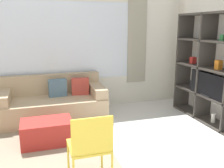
# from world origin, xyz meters

# --- Properties ---
(wall_back) EXTENTS (6.65, 0.11, 2.70)m
(wall_back) POSITION_xyz_m (0.00, 3.38, 1.36)
(wall_back) COLOR silver
(wall_back) RESTS_ON ground_plane
(area_rug) EXTENTS (2.93, 2.29, 0.01)m
(area_rug) POSITION_xyz_m (-1.03, 1.75, 0.01)
(area_rug) COLOR gray
(area_rug) RESTS_ON ground_plane
(shelving_unit) EXTENTS (0.39, 2.23, 2.00)m
(shelving_unit) POSITION_xyz_m (2.56, 1.65, 0.99)
(shelving_unit) COLOR silver
(shelving_unit) RESTS_ON ground_plane
(couch_main) EXTENTS (1.98, 0.94, 0.81)m
(couch_main) POSITION_xyz_m (-0.25, 2.87, 0.30)
(couch_main) COLOR tan
(couch_main) RESTS_ON ground_plane
(ottoman) EXTENTS (0.76, 0.50, 0.37)m
(ottoman) POSITION_xyz_m (-0.44, 1.78, 0.18)
(ottoman) COLOR #A82823
(ottoman) RESTS_ON ground_plane
(folding_chair) EXTENTS (0.44, 0.46, 0.86)m
(folding_chair) POSITION_xyz_m (-0.03, 0.54, 0.52)
(folding_chair) COLOR gold
(folding_chair) RESTS_ON ground_plane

